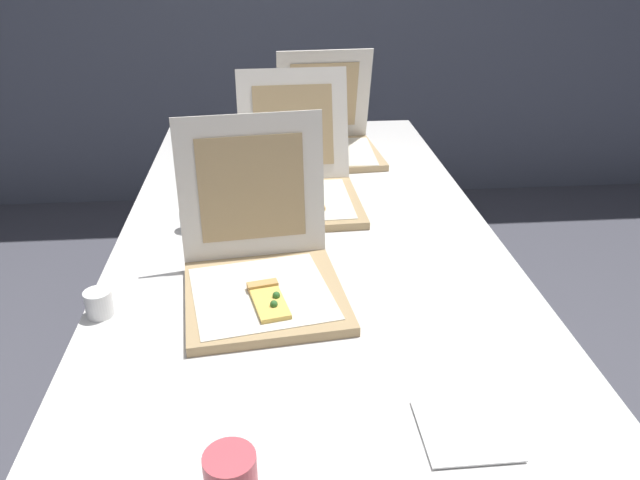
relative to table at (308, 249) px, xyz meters
The scene contains 8 objects.
table is the anchor object (origin of this frame).
pizza_box_front 0.32m from the table, 113.16° to the right, with size 0.38×0.42×0.36m.
pizza_box_middle 0.24m from the table, 92.32° to the left, with size 0.36×0.45×0.35m.
pizza_box_back 0.65m from the table, 79.53° to the left, with size 0.37×0.37×0.35m.
cup_white_near_left 0.58m from the table, 143.10° to the right, with size 0.06×0.06×0.06m, color white.
cup_white_far 0.45m from the table, 125.42° to the left, with size 0.06×0.06×0.06m, color white.
cup_white_mid 0.33m from the table, 169.83° to the left, with size 0.06×0.06×0.06m, color white.
napkin_pile 0.76m from the table, 74.46° to the right, with size 0.15×0.15×0.01m.
Camera 1 is at (-0.09, -0.88, 1.47)m, focal length 34.22 mm.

